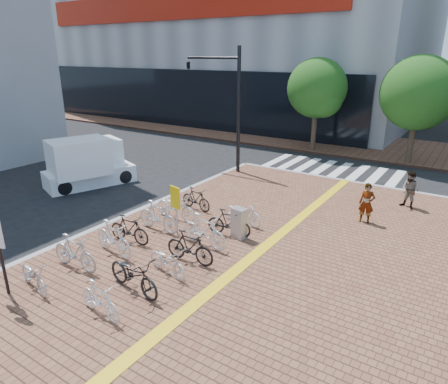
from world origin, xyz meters
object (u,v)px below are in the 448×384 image
Objects in this scene: pedestrian_a at (367,203)px; bike_5 at (176,207)px; bike_4 at (158,216)px; bike_13 at (243,213)px; bike_11 at (204,231)px; bike_0 at (34,276)px; box_truck at (87,163)px; bike_1 at (74,252)px; bike_12 at (229,223)px; utility_box at (239,223)px; bike_2 at (113,238)px; bike_8 at (134,274)px; pedestrian_b at (410,190)px; bike_6 at (196,199)px; bike_7 at (100,299)px; bike_9 at (168,261)px; yellow_sign at (175,202)px; traffic_light_pole at (215,86)px; bike_3 at (129,229)px; bike_10 at (190,247)px.

bike_5 is at bearing -156.70° from pedestrian_a.
bike_4 is 1.07× the size of bike_13.
bike_5 is at bearing 66.53° from bike_11.
bike_0 is 9.87m from box_truck.
bike_12 is (2.63, 4.48, -0.04)m from bike_1.
utility_box reaches higher than bike_12.
bike_2 is 0.93× the size of bike_8.
bike_8 is at bearing -95.48° from pedestrian_b.
bike_11 reaches higher than bike_1.
bike_8 is 3.24m from bike_11.
bike_6 is 0.99× the size of pedestrian_b.
pedestrian_a reaches higher than bike_6.
bike_0 is at bearing -117.03° from utility_box.
bike_11 is 2.33m from bike_13.
bike_4 is 2.44m from bike_6.
bike_4 is (-0.03, 2.14, 0.01)m from bike_2.
bike_4 is 5.08m from bike_7.
bike_6 is at bearing 38.61° from bike_9.
bike_2 is 1.01× the size of yellow_sign.
bike_11 reaches higher than bike_2.
pedestrian_a is 0.24× the size of traffic_light_pole.
bike_4 is 2.63m from bike_12.
utility_box is at bearing -148.69° from bike_13.
bike_2 is at bearing 133.65° from bike_12.
bike_8 is 3.73m from yellow_sign.
bike_1 is 5.46m from utility_box.
bike_3 is 1.29m from bike_4.
bike_11 reaches higher than bike_13.
bike_10 is at bearing -21.45° from box_truck.
box_truck is (-3.80, -5.77, -3.50)m from traffic_light_pole.
bike_9 is at bearing 170.06° from bike_10.
bike_10 is 1.04× the size of bike_12.
utility_box reaches higher than bike_10.
bike_0 is at bearing -177.83° from bike_2.
bike_5 is at bearing 47.23° from bike_9.
bike_13 is at bearing 55.78° from yellow_sign.
bike_7 is at bearing -148.85° from bike_3.
bike_12 is at bearing 4.01° from bike_8.
bike_9 is (0.07, 2.44, -0.04)m from bike_7.
bike_12 is 1.06× the size of pedestrian_b.
bike_7 reaches higher than bike_13.
bike_1 is (-0.00, 1.34, 0.12)m from bike_0.
box_truck is at bearing 72.36° from bike_4.
bike_4 is at bearing -69.21° from traffic_light_pole.
yellow_sign is at bearing -151.35° from bike_6.
bike_5 is 2.65m from bike_13.
bike_12 is (0.25, 1.15, -0.07)m from bike_11.
bike_1 is 2.37m from bike_8.
bike_0 is 0.87× the size of yellow_sign.
bike_10 is 0.92× the size of bike_11.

